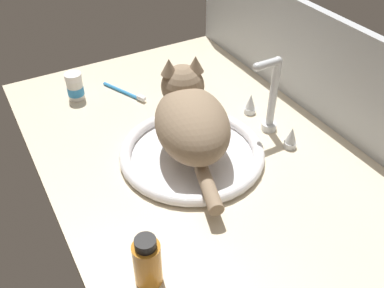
% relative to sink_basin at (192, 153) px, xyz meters
% --- Properties ---
extents(countertop, '(1.08, 0.73, 0.03)m').
position_rel_sink_basin_xyz_m(countertop, '(-0.04, 0.02, -0.03)').
color(countertop, beige).
rests_on(countertop, ground).
extents(backsplash_wall, '(1.08, 0.02, 0.31)m').
position_rel_sink_basin_xyz_m(backsplash_wall, '(-0.04, 0.39, 0.11)').
color(backsplash_wall, '#B2B7BC').
rests_on(backsplash_wall, ground).
extents(sink_basin, '(0.35, 0.35, 0.03)m').
position_rel_sink_basin_xyz_m(sink_basin, '(0.00, 0.00, 0.00)').
color(sink_basin, white).
rests_on(sink_basin, countertop).
extents(faucet, '(0.21, 0.09, 0.21)m').
position_rel_sink_basin_xyz_m(faucet, '(-0.00, 0.23, 0.07)').
color(faucet, silver).
rests_on(faucet, countertop).
extents(cat, '(0.38, 0.24, 0.19)m').
position_rel_sink_basin_xyz_m(cat, '(-0.02, 0.01, 0.09)').
color(cat, '#8C755B').
rests_on(cat, sink_basin).
extents(amber_bottle, '(0.05, 0.05, 0.11)m').
position_rel_sink_basin_xyz_m(amber_bottle, '(0.26, -0.24, 0.04)').
color(amber_bottle, '#C67A23').
rests_on(amber_bottle, countertop).
extents(pill_bottle, '(0.05, 0.05, 0.08)m').
position_rel_sink_basin_xyz_m(pill_bottle, '(-0.40, -0.17, 0.03)').
color(pill_bottle, white).
rests_on(pill_bottle, countertop).
extents(toothbrush, '(0.16, 0.08, 0.02)m').
position_rel_sink_basin_xyz_m(toothbrush, '(-0.35, -0.03, -0.01)').
color(toothbrush, '#338CD1').
rests_on(toothbrush, countertop).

